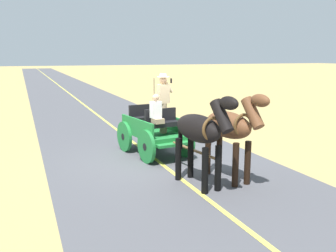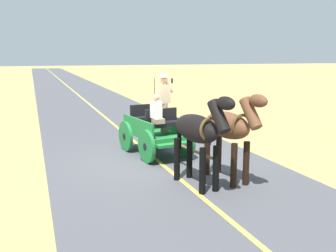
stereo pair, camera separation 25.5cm
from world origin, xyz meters
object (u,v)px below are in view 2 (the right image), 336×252
Objects in this scene: horse_off_side at (199,131)px; traffic_cone at (205,128)px; horse_near_side at (230,128)px; horse_drawn_carriage at (156,129)px.

horse_off_side is 5.97m from traffic_cone.
traffic_cone is (-1.81, -5.09, -1.07)m from horse_near_side.
horse_drawn_carriage is at bearing -89.57° from horse_off_side.
horse_off_side is (-0.02, 3.06, 0.51)m from horse_drawn_carriage.
horse_off_side is (0.87, 0.13, 0.00)m from horse_near_side.
traffic_cone is at bearing -109.59° from horse_near_side.
horse_off_side is 4.42× the size of traffic_cone.
horse_near_side is 1.00× the size of horse_off_side.
horse_off_side is at bearing 90.43° from horse_drawn_carriage.
horse_near_side is 5.51m from traffic_cone.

